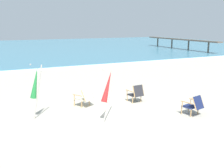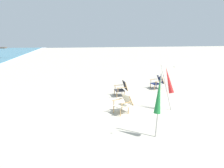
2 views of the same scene
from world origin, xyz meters
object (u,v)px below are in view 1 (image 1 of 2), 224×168
(beach_chair_mid_center, at_px, (194,105))
(umbrella_furled_green, at_px, (35,83))
(beach_chair_back_right, at_px, (136,93))
(umbrella_furled_red, at_px, (108,87))
(beach_chair_far_center, at_px, (84,97))

(beach_chair_mid_center, bearing_deg, umbrella_furled_green, 158.67)
(beach_chair_back_right, bearing_deg, umbrella_furled_red, -142.49)
(beach_chair_far_center, distance_m, beach_chair_back_right, 2.36)
(umbrella_furled_red, xyz_separation_m, umbrella_furled_green, (-2.28, 1.35, 0.06))
(beach_chair_mid_center, relative_size, umbrella_furled_green, 0.40)
(beach_chair_mid_center, bearing_deg, beach_chair_back_right, 114.45)
(beach_chair_far_center, bearing_deg, beach_chair_back_right, -9.31)
(beach_chair_mid_center, height_order, umbrella_furled_green, umbrella_furled_green)
(beach_chair_mid_center, xyz_separation_m, umbrella_furled_red, (-3.28, 0.82, 0.88))
(umbrella_furled_green, bearing_deg, umbrella_furled_red, -30.67)
(beach_chair_mid_center, distance_m, beach_chair_back_right, 2.72)
(beach_chair_back_right, xyz_separation_m, umbrella_furled_green, (-4.44, -0.31, 0.93))
(umbrella_furled_red, distance_m, umbrella_furled_green, 2.65)
(beach_chair_far_center, relative_size, umbrella_furled_green, 0.44)
(beach_chair_mid_center, xyz_separation_m, beach_chair_far_center, (-3.46, 2.86, -0.00))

